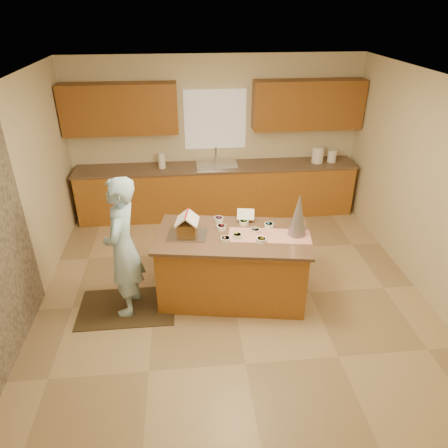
{
  "coord_description": "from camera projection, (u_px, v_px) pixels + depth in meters",
  "views": [
    {
      "loc": [
        -0.55,
        -4.31,
        3.47
      ],
      "look_at": [
        -0.1,
        0.2,
        1.0
      ],
      "focal_mm": 33.31,
      "sensor_mm": 36.0,
      "label": 1
    }
  ],
  "objects": [
    {
      "name": "wall_front",
      "position": [
        291.0,
        411.0,
        2.42
      ],
      "size": [
        5.5,
        5.5,
        0.0
      ],
      "primitive_type": "plane",
      "color": "beige",
      "rests_on": "floor"
    },
    {
      "name": "cookbook",
      "position": [
        246.0,
        214.0,
        5.37
      ],
      "size": [
        0.24,
        0.2,
        0.09
      ],
      "primitive_type": "cube",
      "rotation": [
        -1.13,
        0.0,
        -0.16
      ],
      "color": "white",
      "rests_on": "island_top"
    },
    {
      "name": "canister_a",
      "position": [
        318.0,
        156.0,
        7.27
      ],
      "size": [
        0.17,
        0.17,
        0.24
      ],
      "primitive_type": "cylinder",
      "color": "white",
      "rests_on": "back_counter_top"
    },
    {
      "name": "candy_bowls",
      "position": [
        241.0,
        230.0,
        5.14
      ],
      "size": [
        0.74,
        0.7,
        0.05
      ],
      "color": "white",
      "rests_on": "island_top"
    },
    {
      "name": "wall_left",
      "position": [
        11.0,
        215.0,
        4.6
      ],
      "size": [
        5.5,
        5.5,
        0.0
      ],
      "primitive_type": "plane",
      "color": "beige",
      "rests_on": "floor"
    },
    {
      "name": "wall_right",
      "position": [
        438.0,
        196.0,
        5.04
      ],
      "size": [
        5.5,
        5.5,
        0.0
      ],
      "primitive_type": "plane",
      "color": "beige",
      "rests_on": "floor"
    },
    {
      "name": "canister_c",
      "position": [
        332.0,
        156.0,
        7.3
      ],
      "size": [
        0.15,
        0.15,
        0.22
      ],
      "primitive_type": "cylinder",
      "color": "white",
      "rests_on": "back_counter_top"
    },
    {
      "name": "window_curtain",
      "position": [
        215.0,
        120.0,
        7.06
      ],
      "size": [
        1.05,
        0.03,
        1.0
      ],
      "primitive_type": "cube",
      "color": "white",
      "rests_on": "wall_back"
    },
    {
      "name": "gingerbread_house",
      "position": [
        187.0,
        226.0,
        5.01
      ],
      "size": [
        0.31,
        0.32,
        0.28
      ],
      "color": "brown",
      "rests_on": "baking_tray"
    },
    {
      "name": "upper_cabinet_left",
      "position": [
        120.0,
        109.0,
        6.67
      ],
      "size": [
        1.85,
        0.35,
        0.8
      ],
      "primitive_type": "cube",
      "color": "brown",
      "rests_on": "wall_back"
    },
    {
      "name": "back_counter_top",
      "position": [
        217.0,
        167.0,
        7.18
      ],
      "size": [
        4.85,
        0.63,
        0.04
      ],
      "primitive_type": "cube",
      "color": "brown",
      "rests_on": "back_counter_base"
    },
    {
      "name": "floor",
      "position": [
        233.0,
        297.0,
        5.47
      ],
      "size": [
        5.5,
        5.5,
        0.0
      ],
      "primitive_type": "plane",
      "color": "tan",
      "rests_on": "ground"
    },
    {
      "name": "rug",
      "position": [
        127.0,
        307.0,
        5.28
      ],
      "size": [
        1.2,
        0.78,
        0.01
      ],
      "primitive_type": "cube",
      "color": "black",
      "rests_on": "floor"
    },
    {
      "name": "tinsel_tree",
      "position": [
        298.0,
        215.0,
        4.95
      ],
      "size": [
        0.25,
        0.25,
        0.55
      ],
      "primitive_type": "cone",
      "rotation": [
        0.0,
        0.0,
        -0.16
      ],
      "color": "silver",
      "rests_on": "island_top"
    },
    {
      "name": "island_top",
      "position": [
        233.0,
        236.0,
        5.09
      ],
      "size": [
        2.01,
        1.27,
        0.04
      ],
      "primitive_type": "cube",
      "rotation": [
        0.0,
        0.0,
        -0.16
      ],
      "color": "brown",
      "rests_on": "island_base"
    },
    {
      "name": "ceiling",
      "position": [
        236.0,
        85.0,
        4.18
      ],
      "size": [
        5.5,
        5.5,
        0.0
      ],
      "primitive_type": "plane",
      "color": "silver",
      "rests_on": "floor"
    },
    {
      "name": "island_base",
      "position": [
        232.0,
        267.0,
        5.31
      ],
      "size": [
        1.92,
        1.18,
        0.88
      ],
      "primitive_type": "cube",
      "rotation": [
        0.0,
        0.0,
        -0.16
      ],
      "color": "#A46922",
      "rests_on": "floor"
    },
    {
      "name": "baking_tray",
      "position": [
        188.0,
        235.0,
        5.07
      ],
      "size": [
        0.51,
        0.41,
        0.02
      ],
      "primitive_type": "cube",
      "rotation": [
        0.0,
        0.0,
        -0.16
      ],
      "color": "silver",
      "rests_on": "island_top"
    },
    {
      "name": "wall_back",
      "position": [
        215.0,
        136.0,
        7.23
      ],
      "size": [
        5.5,
        5.5,
        0.0
      ],
      "primitive_type": "plane",
      "color": "beige",
      "rests_on": "floor"
    },
    {
      "name": "paper_towel",
      "position": [
        162.0,
        161.0,
        7.03
      ],
      "size": [
        0.12,
        0.12,
        0.26
      ],
      "primitive_type": "cylinder",
      "color": "white",
      "rests_on": "back_counter_top"
    },
    {
      "name": "back_counter_base",
      "position": [
        217.0,
        191.0,
        7.4
      ],
      "size": [
        4.8,
        0.6,
        0.88
      ],
      "primitive_type": "cube",
      "color": "#A46922",
      "rests_on": "floor"
    },
    {
      "name": "upper_cabinet_right",
      "position": [
        308.0,
        105.0,
        6.94
      ],
      "size": [
        1.85,
        0.35,
        0.8
      ],
      "primitive_type": "cube",
      "color": "brown",
      "rests_on": "wall_back"
    },
    {
      "name": "sink",
      "position": [
        217.0,
        167.0,
        7.18
      ],
      "size": [
        0.7,
        0.45,
        0.12
      ],
      "primitive_type": "cube",
      "color": "silver",
      "rests_on": "back_counter_top"
    },
    {
      "name": "table_runner",
      "position": [
        269.0,
        236.0,
        5.06
      ],
      "size": [
        1.04,
        0.52,
        0.01
      ],
      "primitive_type": "cube",
      "rotation": [
        0.0,
        0.0,
        -0.16
      ],
      "color": "#A5140B",
      "rests_on": "island_top"
    },
    {
      "name": "faucet",
      "position": [
        216.0,
        155.0,
        7.26
      ],
      "size": [
        0.03,
        0.03,
        0.28
      ],
      "primitive_type": "cylinder",
      "color": "silver",
      "rests_on": "back_counter_top"
    },
    {
      "name": "boy",
      "position": [
        123.0,
        248.0,
        4.86
      ],
      "size": [
        0.52,
        0.7,
        1.77
      ],
      "primitive_type": "imported",
      "rotation": [
        0.0,
        0.0,
        -1.72
      ],
      "color": "#A9D3F0",
      "rests_on": "rug"
    },
    {
      "name": "canister_b",
      "position": [
        317.0,
        155.0,
        7.26
      ],
      "size": [
        0.19,
        0.19,
        0.28
      ],
      "primitive_type": "cylinder",
      "color": "white",
      "rests_on": "back_counter_top"
    }
  ]
}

